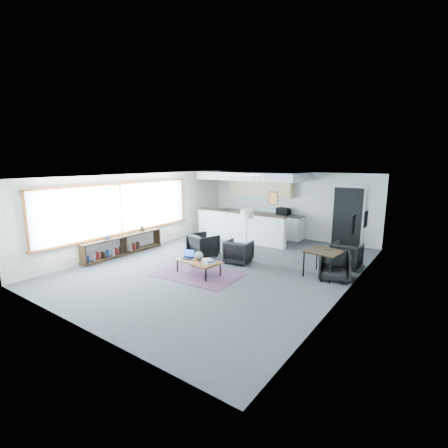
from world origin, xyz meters
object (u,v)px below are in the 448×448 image
Objects in this scene: coffee_table at (198,262)px; ceramic_pot at (199,256)px; book_stack at (209,261)px; microwave at (283,211)px; dining_chair_near at (334,267)px; armchair_left at (203,244)px; dining_chair_far at (347,256)px; laptop at (188,256)px; floor_lamp at (247,215)px; armchair_right at (239,251)px; dining_table at (324,253)px.

ceramic_pot is (-0.01, 0.04, 0.15)m from coffee_table.
book_stack is 0.75× the size of microwave.
coffee_table is at bearing -79.18° from ceramic_pot.
microwave is at bearing 113.24° from dining_chair_near.
armchair_left is 1.22× the size of dining_chair_far.
laptop is at bearing -179.10° from ceramic_pot.
coffee_table is 0.36m from book_stack.
floor_lamp is at bearing 66.54° from laptop.
ceramic_pot is 0.31× the size of armchair_right.
dining_chair_near reaches higher than dining_chair_far.
armchair_right is at bearing 47.62° from laptop.
coffee_table is 2.76m from floor_lamp.
armchair_left is at bearing 21.28° from dining_chair_far.
coffee_table is 3.32× the size of laptop.
coffee_table is 3.56m from dining_chair_near.
laptop is 3.88m from dining_chair_near.
ceramic_pot is at bearing 106.65° from coffee_table.
coffee_table is 1.34× the size of dining_table.
ceramic_pot is at bearing 140.89° from armchair_left.
microwave is (1.00, 3.78, 0.69)m from armchair_left.
coffee_table is 3.34m from dining_table.
ceramic_pot is at bearing 43.73° from dining_chair_far.
microwave reaches higher than armchair_right.
laptop is 0.73m from book_stack.
ceramic_pot reaches higher than book_stack.
laptop is at bearing 177.77° from book_stack.
armchair_right is 0.80× the size of dining_table.
dining_table is 1.84× the size of microwave.
floor_lamp is at bearing 146.35° from dining_chair_near.
armchair_left reaches higher than ceramic_pot.
dining_chair_far is at bearing 5.83° from floor_lamp.
dining_chair_near is at bearing -159.23° from armchair_left.
floor_lamp is 2.15× the size of dining_chair_near.
laptop is 0.56× the size of dining_chair_far.
laptop is 1.63m from armchair_right.
dining_chair_far is at bearing 71.36° from dining_chair_near.
dining_chair_near is (0.30, -0.05, -0.30)m from dining_table.
floor_lamp is 3.41m from dining_chair_near.
microwave is (-2.77, 3.38, 0.46)m from dining_table.
dining_chair_near is (3.11, 1.72, -0.17)m from ceramic_pot.
armchair_left is (-1.32, 1.41, -0.03)m from book_stack.
dining_chair_near is at bearing -8.53° from dining_table.
microwave is at bearing 95.51° from coffee_table.
dining_chair_near is 4.66m from microwave.
armchair_left is 3.80m from dining_table.
armchair_left reaches higher than coffee_table.
laptop is at bearing 40.59° from dining_chair_far.
armchair_right reaches higher than ceramic_pot.
armchair_left is 1.21× the size of dining_chair_near.
ceramic_pot is 5.18m from microwave.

